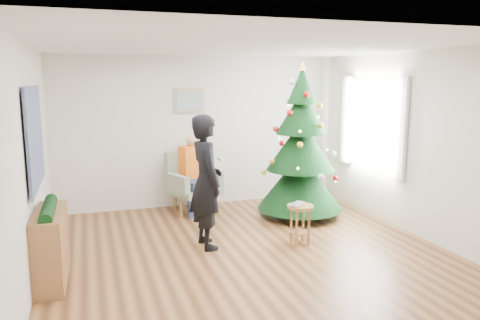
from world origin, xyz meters
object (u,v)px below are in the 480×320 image
object	(u,v)px
standing_man	(206,182)
console	(51,247)
armchair	(193,190)
christmas_tree	(301,148)
stool	(300,224)

from	to	relation	value
standing_man	console	xyz separation A→B (m)	(-1.88, -0.55, -0.48)
armchair	console	xyz separation A→B (m)	(-2.07, -2.25, 0.03)
armchair	console	distance (m)	3.06
armchair	console	size ratio (longest dim) A/B	1.01
standing_man	christmas_tree	bearing A→B (deg)	-67.59
stool	armchair	xyz separation A→B (m)	(-1.03, 2.00, 0.10)
christmas_tree	stool	distance (m)	1.57
standing_man	console	distance (m)	2.02
stool	standing_man	size ratio (longest dim) A/B	0.30
stool	console	distance (m)	3.12
armchair	console	bearing A→B (deg)	-155.19
stool	christmas_tree	bearing A→B (deg)	64.81
armchair	console	world-z (taller)	armchair
christmas_tree	console	world-z (taller)	christmas_tree
stool	console	bearing A→B (deg)	-175.24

